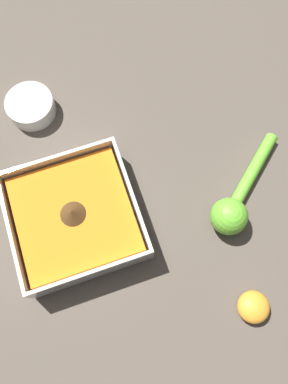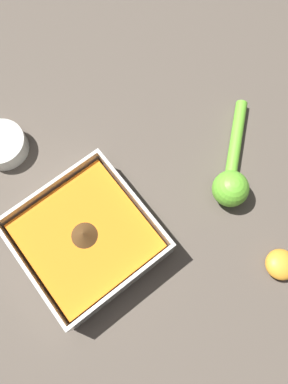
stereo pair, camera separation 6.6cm
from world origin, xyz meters
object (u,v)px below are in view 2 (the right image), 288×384
Objects in this scene: spice_bowl at (2,145)px; lemon_half at (281,264)px; lemon_squeezer at (232,177)px; square_dish at (87,238)px.

spice_bowl reaches higher than lemon_half.
lemon_squeezer reaches higher than spice_bowl.
square_dish reaches higher than lemon_half.
square_dish reaches higher than lemon_squeezer.
lemon_half is (-0.24, -0.24, -0.01)m from square_dish.
spice_bowl is 0.50× the size of lemon_squeezer.
spice_bowl is 1.72× the size of lemon_half.
lemon_squeezer reaches higher than lemon_half.
lemon_squeezer is at bearing -104.53° from square_dish.
square_dish reaches higher than spice_bowl.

